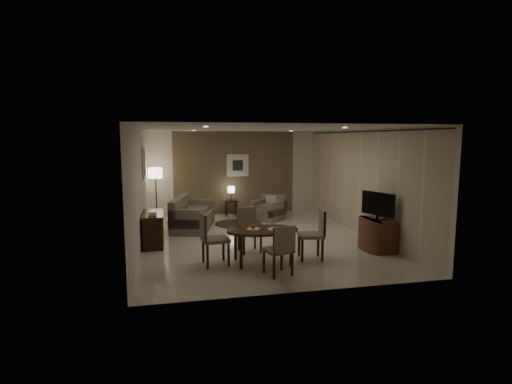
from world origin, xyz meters
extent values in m
cube|color=beige|center=(0.00, 0.00, 0.00)|extent=(5.50, 7.00, 0.00)
cube|color=white|center=(0.00, 0.00, 2.70)|extent=(5.50, 7.00, 0.00)
cube|color=brown|center=(0.00, 3.50, 1.35)|extent=(5.50, 0.00, 2.70)
cube|color=silver|center=(-2.75, 0.00, 1.35)|extent=(0.00, 7.00, 2.70)
cube|color=silver|center=(2.75, 0.00, 1.35)|extent=(0.00, 7.00, 2.70)
cube|color=brown|center=(0.00, 3.48, 1.35)|extent=(3.96, 0.03, 2.70)
cylinder|color=black|center=(2.68, 0.00, 2.64)|extent=(0.03, 6.80, 0.03)
cube|color=silver|center=(0.10, 3.46, 1.60)|extent=(0.72, 0.03, 0.72)
cube|color=#1A2F22|center=(0.10, 3.44, 1.60)|extent=(0.34, 0.01, 0.34)
cube|color=silver|center=(-2.72, 1.20, 1.85)|extent=(0.03, 0.60, 0.80)
cube|color=gray|center=(-2.71, 1.20, 1.85)|extent=(0.01, 0.46, 0.64)
cylinder|color=white|center=(-1.40, -1.80, 2.69)|extent=(0.10, 0.10, 0.01)
cylinder|color=white|center=(1.40, -1.80, 2.69)|extent=(0.10, 0.10, 0.01)
cylinder|color=white|center=(-1.40, 1.80, 2.69)|extent=(0.10, 0.10, 0.01)
cylinder|color=white|center=(1.40, 1.80, 2.69)|extent=(0.10, 0.10, 0.01)
cylinder|color=white|center=(-0.49, -1.80, 0.68)|extent=(0.26, 0.26, 0.02)
cylinder|color=white|center=(-0.09, -1.90, 0.68)|extent=(0.26, 0.26, 0.02)
sphere|color=#B63E14|center=(-0.49, -1.80, 0.74)|extent=(0.09, 0.09, 0.09)
cube|color=white|center=(-0.09, -1.90, 0.71)|extent=(0.12, 0.08, 0.03)
cylinder|color=#3C3721|center=(-0.17, 1.86, 0.01)|extent=(1.35, 1.35, 0.01)
camera|label=1|loc=(-2.10, -9.39, 2.46)|focal=28.00mm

